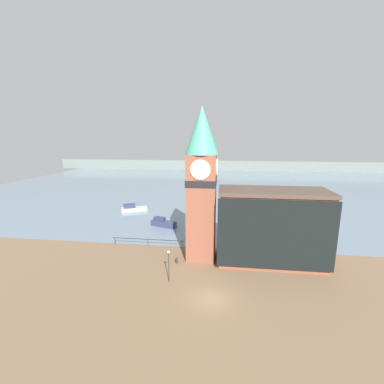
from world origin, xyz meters
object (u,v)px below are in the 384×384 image
(boat_near, at_px, (163,223))
(boat_far, at_px, (133,208))
(clock_tower, at_px, (202,181))
(lamp_post, at_px, (169,260))
(mooring_bollard_near, at_px, (177,260))
(pier_building, at_px, (272,227))

(boat_near, xyz_separation_m, boat_far, (-9.45, 9.61, -0.05))
(clock_tower, relative_size, boat_near, 4.03)
(boat_far, xyz_separation_m, lamp_post, (14.73, -28.70, 2.14))
(boat_near, bearing_deg, mooring_bollard_near, -50.98)
(boat_near, bearing_deg, pier_building, -16.14)
(clock_tower, xyz_separation_m, boat_near, (-8.46, 12.12, -10.38))
(pier_building, bearing_deg, clock_tower, 177.83)
(boat_near, relative_size, boat_far, 0.85)
(boat_far, relative_size, mooring_bollard_near, 7.20)
(lamp_post, bearing_deg, boat_far, 117.18)
(boat_far, distance_m, mooring_bollard_near, 28.19)
(mooring_bollard_near, bearing_deg, boat_near, 110.30)
(pier_building, distance_m, boat_far, 35.45)
(mooring_bollard_near, bearing_deg, lamp_post, -90.50)
(pier_building, relative_size, boat_near, 2.77)
(clock_tower, distance_m, boat_far, 30.03)
(clock_tower, relative_size, boat_far, 3.44)
(boat_far, distance_m, lamp_post, 32.33)
(boat_near, height_order, lamp_post, lamp_post)
(clock_tower, height_order, lamp_post, clock_tower)
(clock_tower, bearing_deg, boat_far, 129.49)
(clock_tower, xyz_separation_m, pier_building, (9.46, -0.36, -5.97))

